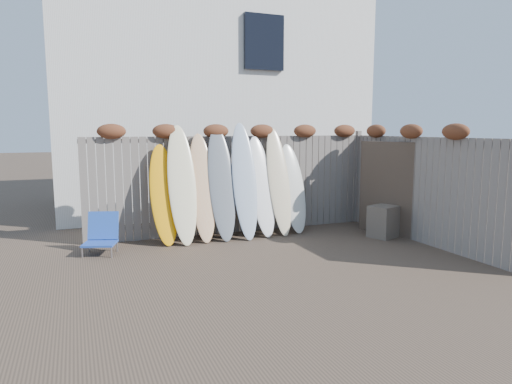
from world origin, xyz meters
name	(u,v)px	position (x,y,z in m)	size (l,w,h in m)	color
ground	(283,263)	(0.00, 0.00, 0.00)	(80.00, 80.00, 0.00)	#493A2D
back_fence	(237,176)	(0.06, 2.39, 1.18)	(6.05, 0.28, 2.24)	slate
right_fence	(423,183)	(2.99, 0.25, 1.14)	(0.28, 4.40, 2.24)	slate
house	(204,92)	(0.50, 6.50, 3.20)	(8.50, 5.50, 6.33)	silver
beach_chair	(102,234)	(-2.69, 1.72, 0.33)	(0.68, 0.70, 0.70)	#2247AE
wooden_crate	(384,221)	(2.61, 0.87, 0.32)	(0.54, 0.45, 0.63)	brown
lattice_panel	(386,188)	(2.81, 1.08, 0.95)	(0.05, 1.26, 1.89)	#362B20
surfboard_0	(164,194)	(-1.54, 1.98, 0.93)	(0.52, 0.07, 1.94)	#FBA40B
surfboard_1	(182,184)	(-1.20, 1.94, 1.11)	(0.53, 0.07, 2.32)	#F7EDBE
surfboard_2	(202,187)	(-0.80, 1.98, 1.03)	(0.48, 0.07, 2.15)	#F3D288
surfboard_3	(222,183)	(-0.42, 1.95, 1.09)	(0.51, 0.07, 2.27)	slate
surfboard_4	(244,180)	(0.04, 1.90, 1.14)	(0.48, 0.07, 2.37)	#A9BCD5
surfboard_5	(261,186)	(0.42, 1.95, 1.00)	(0.51, 0.07, 2.09)	white
surfboard_6	(279,181)	(0.80, 1.95, 1.09)	(0.46, 0.07, 2.26)	beige
surfboard_7	(293,188)	(1.15, 2.01, 0.92)	(0.53, 0.07, 1.91)	silver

